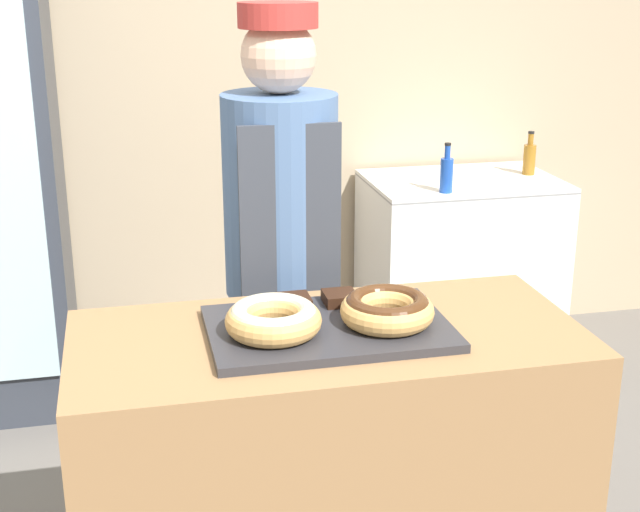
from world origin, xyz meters
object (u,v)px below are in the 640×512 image
(bottle_amber, at_px, (529,158))
(chest_freezer, at_px, (459,268))
(bottle_blue, at_px, (447,173))
(brownie_back_right, at_px, (340,298))
(donut_chocolate_glaze, at_px, (387,308))
(serving_tray, at_px, (328,328))
(brownie_back_left, at_px, (294,302))
(donut_light_glaze, at_px, (273,318))
(baker_person, at_px, (282,265))

(bottle_amber, bearing_deg, chest_freezer, -176.77)
(bottle_amber, relative_size, bottle_blue, 0.94)
(brownie_back_right, relative_size, chest_freezer, 0.10)
(donut_chocolate_glaze, xyz_separation_m, chest_freezer, (0.92, 1.79, -0.57))
(donut_chocolate_glaze, bearing_deg, brownie_back_right, 117.01)
(bottle_blue, bearing_deg, brownie_back_right, -120.90)
(serving_tray, relative_size, brownie_back_left, 7.06)
(serving_tray, bearing_deg, brownie_back_left, 115.14)
(brownie_back_left, distance_m, bottle_blue, 1.70)
(donut_chocolate_glaze, xyz_separation_m, brownie_back_right, (-0.09, 0.17, -0.03))
(serving_tray, bearing_deg, brownie_back_right, 64.86)
(brownie_back_right, distance_m, bottle_amber, 2.13)
(serving_tray, relative_size, bottle_amber, 3.01)
(donut_light_glaze, xyz_separation_m, bottle_amber, (1.57, 1.81, -0.04))
(donut_chocolate_glaze, height_order, baker_person, baker_person)
(serving_tray, relative_size, brownie_back_right, 7.06)
(serving_tray, xyz_separation_m, brownie_back_left, (-0.07, 0.14, 0.03))
(baker_person, bearing_deg, bottle_blue, 45.53)
(donut_chocolate_glaze, distance_m, bottle_amber, 2.21)
(brownie_back_right, bearing_deg, baker_person, 99.53)
(bottle_blue, bearing_deg, bottle_amber, 25.45)
(donut_chocolate_glaze, distance_m, brownie_back_right, 0.19)
(serving_tray, bearing_deg, bottle_blue, 59.60)
(brownie_back_left, relative_size, bottle_amber, 0.43)
(serving_tray, xyz_separation_m, baker_person, (-0.01, 0.61, -0.03))
(donut_light_glaze, relative_size, donut_chocolate_glaze, 1.00)
(serving_tray, bearing_deg, donut_light_glaze, -169.29)
(donut_chocolate_glaze, bearing_deg, serving_tray, 169.29)
(serving_tray, height_order, bottle_amber, bottle_amber)
(serving_tray, xyz_separation_m, brownie_back_right, (0.07, 0.14, 0.03))
(bottle_amber, bearing_deg, brownie_back_left, -132.03)
(donut_light_glaze, bearing_deg, baker_person, 77.74)
(bottle_amber, bearing_deg, serving_tray, -128.46)
(donut_light_glaze, height_order, bottle_amber, bottle_amber)
(chest_freezer, xyz_separation_m, bottle_amber, (0.34, 0.02, 0.53))
(brownie_back_right, bearing_deg, donut_light_glaze, -142.19)
(brownie_back_right, xyz_separation_m, chest_freezer, (1.01, 1.62, -0.54))
(brownie_back_left, bearing_deg, donut_chocolate_glaze, -37.81)
(donut_chocolate_glaze, relative_size, chest_freezer, 0.27)
(donut_light_glaze, relative_size, baker_person, 0.14)
(brownie_back_left, height_order, brownie_back_right, same)
(serving_tray, relative_size, bottle_blue, 2.83)
(brownie_back_left, relative_size, bottle_blue, 0.40)
(donut_light_glaze, relative_size, chest_freezer, 0.27)
(chest_freezer, distance_m, bottle_blue, 0.60)
(baker_person, bearing_deg, donut_light_glaze, -102.26)
(donut_light_glaze, height_order, chest_freezer, donut_light_glaze)
(brownie_back_right, xyz_separation_m, baker_person, (-0.08, 0.47, -0.05))
(chest_freezer, height_order, bottle_blue, bottle_blue)
(donut_light_glaze, distance_m, bottle_amber, 2.39)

